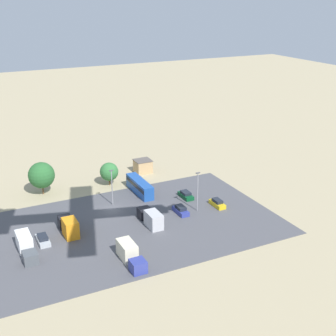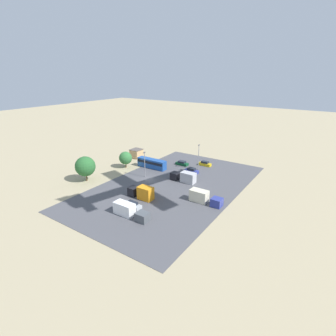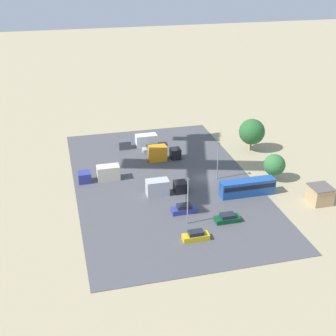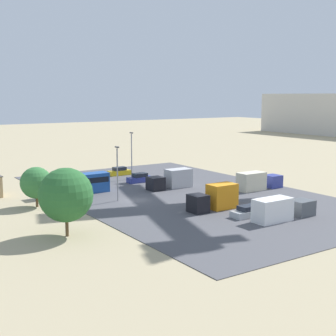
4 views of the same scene
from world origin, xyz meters
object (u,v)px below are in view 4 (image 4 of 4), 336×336
parked_truck_1 (281,209)px  parked_truck_2 (215,198)px  parked_car_2 (248,212)px  parked_car_3 (140,178)px  bus (76,184)px  parked_truck_0 (172,180)px  parked_car_0 (95,178)px  parked_car_1 (119,172)px  parked_truck_3 (257,181)px

parked_truck_1 → parked_truck_2: size_ratio=1.29×
parked_car_2 → parked_car_3: (-28.49, 0.53, 0.08)m
bus → parked_truck_0: 15.96m
parked_truck_1 → parked_truck_2: 9.32m
parked_truck_0 → parked_car_2: bearing=173.6°
bus → parked_car_0: (-8.20, 7.09, -1.06)m
parked_car_1 → parked_truck_0: 16.38m
parked_truck_2 → parked_truck_3: parked_truck_2 is taller
bus → parked_car_2: (25.02, 13.06, -1.08)m
parked_car_1 → parked_car_3: (8.68, -0.47, 0.02)m
parked_truck_3 → parked_car_2: bearing=-47.9°
parked_car_3 → parked_truck_3: 20.84m
parked_car_0 → parked_truck_1: size_ratio=0.48×
parked_car_3 → bus: bearing=-75.7°
parked_truck_2 → parked_truck_1: bearing=-158.6°
parked_car_3 → parked_car_2: bearing=-1.1°
parked_car_0 → parked_truck_3: (21.24, 19.21, 0.75)m
parked_truck_1 → parked_car_0: bearing=-167.3°
bus → parked_truck_2: size_ratio=1.50×
bus → parked_car_2: bus is taller
parked_car_0 → parked_truck_2: 28.38m
bus → parked_car_0: bearing=139.1°
parked_truck_0 → parked_truck_1: parked_truck_0 is taller
parked_car_2 → parked_truck_0: (-20.86, 2.34, 0.82)m
parked_car_0 → parked_truck_2: (27.95, 4.83, 0.93)m
parked_truck_2 → parked_car_3: bearing=-4.1°
bus → parked_car_3: bus is taller
parked_car_0 → parked_truck_0: size_ratio=0.56×
parked_car_0 → parked_car_2: 33.75m
bus → parked_truck_0: bearing=74.9°
bus → parked_car_1: bus is taller
parked_car_3 → parked_truck_0: 7.88m
parked_car_0 → parked_truck_0: parked_truck_0 is taller
parked_car_3 → parked_truck_2: bearing=-4.1°
parked_car_1 → parked_truck_3: (25.19, 12.23, 0.70)m
parked_car_3 → parked_truck_0: size_ratio=0.58×
bus → parked_car_1: 18.61m
parked_car_3 → parked_truck_2: parked_truck_2 is taller
parked_car_0 → parked_car_3: size_ratio=0.98×
parked_car_3 → parked_truck_0: bearing=13.4°
bus → parked_truck_0: (4.16, 15.40, -0.25)m
parked_truck_0 → parked_car_0: bearing=33.9°
bus → parked_truck_3: 29.36m
parked_car_0 → parked_truck_1: 37.54m
bus → parked_truck_1: size_ratio=1.16×
parked_car_1 → parked_truck_2: (31.91, -2.15, 0.88)m
parked_car_0 → parked_car_3: 8.04m
parked_truck_0 → parked_truck_3: parked_truck_0 is taller
parked_car_2 → parked_truck_0: bearing=173.6°
parked_car_1 → parked_car_0: bearing=-60.5°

